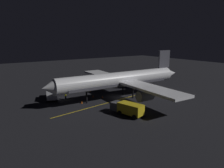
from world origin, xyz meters
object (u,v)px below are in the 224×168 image
at_px(traffic_cone_under_wing, 93,96).
at_px(traffic_cone_near_right, 82,102).
at_px(catering_truck, 128,109).
at_px(baggage_truck, 52,94).
at_px(ground_crew_worker, 66,95).
at_px(traffic_cone_far, 129,108).
at_px(airliner, 121,80).
at_px(traffic_cone_near_left, 103,97).

bearing_deg(traffic_cone_under_wing, traffic_cone_near_right, 123.27).
bearing_deg(catering_truck, baggage_truck, 24.27).
xyz_separation_m(baggage_truck, catering_truck, (-17.61, -7.94, -0.11)).
distance_m(baggage_truck, ground_crew_worker, 3.12).
height_order(traffic_cone_under_wing, traffic_cone_far, same).
relative_size(baggage_truck, ground_crew_worker, 3.47).
bearing_deg(traffic_cone_under_wing, airliner, -122.63).
relative_size(baggage_truck, catering_truck, 0.90).
relative_size(airliner, baggage_truck, 6.01).
relative_size(baggage_truck, traffic_cone_under_wing, 10.99).
xyz_separation_m(airliner, catering_truck, (-10.14, 6.16, -2.92)).
height_order(ground_crew_worker, traffic_cone_under_wing, ground_crew_worker).
bearing_deg(traffic_cone_far, airliner, -26.51).
height_order(ground_crew_worker, traffic_cone_near_right, ground_crew_worker).
distance_m(catering_truck, ground_crew_worker, 16.85).
bearing_deg(traffic_cone_under_wing, traffic_cone_far, -171.56).
bearing_deg(traffic_cone_far, baggage_truck, 33.70).
bearing_deg(catering_truck, airliner, -31.30).
bearing_deg(traffic_cone_near_left, ground_crew_worker, 62.06).
bearing_deg(traffic_cone_near_left, airliner, -115.25).
height_order(baggage_truck, traffic_cone_far, baggage_truck).
bearing_deg(traffic_cone_far, catering_truck, 135.70).
distance_m(airliner, baggage_truck, 16.21).
relative_size(airliner, traffic_cone_far, 66.07).
bearing_deg(airliner, traffic_cone_far, 153.49).
bearing_deg(traffic_cone_near_right, traffic_cone_under_wing, -56.73).
distance_m(traffic_cone_near_left, traffic_cone_far, 9.71).
bearing_deg(catering_truck, traffic_cone_under_wing, -2.38).
bearing_deg(traffic_cone_near_right, baggage_truck, 31.54).
height_order(traffic_cone_near_left, traffic_cone_under_wing, same).
height_order(airliner, traffic_cone_far, airliner).
bearing_deg(traffic_cone_near_right, catering_truck, -160.74).
bearing_deg(traffic_cone_near_right, airliner, -94.12).
xyz_separation_m(catering_truck, traffic_cone_far, (2.32, -2.26, -0.96)).
relative_size(ground_crew_worker, traffic_cone_near_left, 3.16).
bearing_deg(traffic_cone_far, ground_crew_worker, 28.99).
relative_size(airliner, catering_truck, 5.40).
bearing_deg(ground_crew_worker, traffic_cone_near_right, -163.48).
bearing_deg(ground_crew_worker, traffic_cone_under_wing, -111.11).
bearing_deg(baggage_truck, catering_truck, -155.73).
xyz_separation_m(ground_crew_worker, traffic_cone_under_wing, (-2.27, -5.89, -0.64)).
xyz_separation_m(catering_truck, traffic_cone_under_wing, (13.72, -0.57, -0.96)).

